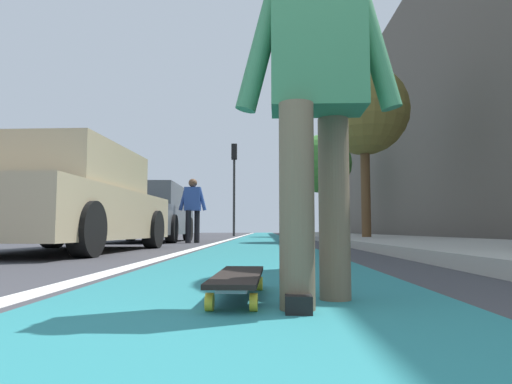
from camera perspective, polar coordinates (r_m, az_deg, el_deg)
ground_plane at (r=10.60m, az=0.72°, el=-6.50°), size 80.00×80.00×0.00m
bike_lane_paint at (r=24.60m, az=0.91°, el=-5.54°), size 56.00×1.84×0.00m
lane_stripe_white at (r=20.63m, az=-2.10°, el=-5.68°), size 52.00×0.16×0.01m
sidewalk_curb at (r=18.85m, az=10.54°, el=-5.49°), size 52.00×3.20×0.13m
building_facade at (r=23.83m, az=16.08°, el=6.12°), size 40.00×1.20×9.51m
skateboard at (r=2.07m, az=-2.25°, el=-10.86°), size 0.85×0.22×0.11m
skater_person at (r=2.02m, az=7.70°, el=13.31°), size 0.46×0.72×1.64m
parked_car_near at (r=6.96m, az=-22.91°, el=-1.15°), size 4.31×2.10×1.48m
parked_car_mid at (r=12.26m, az=-13.41°, el=-2.76°), size 4.34×1.99×1.50m
traffic_light at (r=22.94m, az=-2.78°, el=2.46°), size 0.33×0.28×4.69m
street_tree_mid at (r=12.64m, az=13.51°, el=9.88°), size 2.39×2.39×4.71m
street_tree_far at (r=21.07m, az=8.40°, el=3.48°), size 2.71×2.71×4.71m
pedestrian_distant at (r=10.97m, az=-8.01°, el=-1.77°), size 0.43×0.68×1.55m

